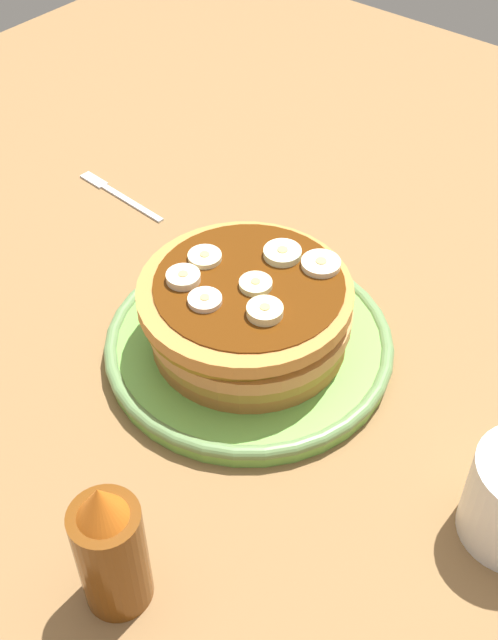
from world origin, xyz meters
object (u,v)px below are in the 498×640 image
object	(u,v)px
banana_slice_4	(183,278)
banana_slice_3	(321,264)
banana_slice_1	(205,300)
banana_slice_2	(265,311)
banana_slice_0	(259,282)
syrup_bottle	(111,550)
banana_slice_5	(279,252)
fork	(116,193)
plate	(249,344)
banana_slice_6	(206,256)
pancake_stack	(246,311)

from	to	relation	value
banana_slice_4	banana_slice_3	bearing A→B (deg)	-41.68
banana_slice_1	banana_slice_2	world-z (taller)	banana_slice_2
banana_slice_0	banana_slice_4	size ratio (longest dim) A/B	0.96
banana_slice_0	syrup_bottle	bearing A→B (deg)	-163.99
banana_slice_3	banana_slice_5	bearing A→B (deg)	104.76
banana_slice_5	fork	size ratio (longest dim) A/B	0.25
plate	banana_slice_6	distance (cm)	8.87
fork	syrup_bottle	size ratio (longest dim) A/B	1.06
banana_slice_1	banana_slice_4	bearing A→B (deg)	74.94
banana_slice_3	plate	bearing A→B (deg)	148.67
banana_slice_6	syrup_bottle	size ratio (longest dim) A/B	0.24
banana_slice_0	banana_slice_2	bearing A→B (deg)	-134.10
banana_slice_4	syrup_bottle	bearing A→B (deg)	-149.37
banana_slice_4	syrup_bottle	world-z (taller)	syrup_bottle
banana_slice_5	fork	world-z (taller)	banana_slice_5
banana_slice_4	banana_slice_5	bearing A→B (deg)	-27.56
banana_slice_1	banana_slice_5	bearing A→B (deg)	-6.04
plate	banana_slice_0	distance (cm)	7.48
banana_slice_6	banana_slice_1	bearing A→B (deg)	-139.48
banana_slice_4	banana_slice_5	size ratio (longest dim) A/B	0.87
banana_slice_0	banana_slice_3	distance (cm)	5.68
banana_slice_4	syrup_bottle	distance (cm)	23.57
banana_slice_3	banana_slice_2	bearing A→B (deg)	-179.91
banana_slice_6	fork	world-z (taller)	banana_slice_6
banana_slice_0	banana_slice_3	size ratio (longest dim) A/B	0.82
banana_slice_1	banana_slice_6	xyz separation A→B (cm)	(4.20, 3.59, 0.01)
banana_slice_0	banana_slice_3	bearing A→B (deg)	-27.65
banana_slice_1	banana_slice_2	bearing A→B (deg)	-67.51
banana_slice_5	banana_slice_1	bearing A→B (deg)	173.96
fork	pancake_stack	bearing A→B (deg)	-109.94
banana_slice_0	fork	world-z (taller)	banana_slice_0
banana_slice_2	syrup_bottle	world-z (taller)	syrup_bottle
banana_slice_2	banana_slice_3	distance (cm)	7.60
banana_slice_1	banana_slice_4	xyz separation A→B (cm)	(0.84, 3.11, 0.11)
banana_slice_3	banana_slice_0	bearing A→B (deg)	152.35
pancake_stack	banana_slice_5	distance (cm)	5.82
banana_slice_4	banana_slice_6	bearing A→B (deg)	8.05
banana_slice_0	banana_slice_4	distance (cm)	6.26
banana_slice_4	banana_slice_5	distance (cm)	8.68
pancake_stack	banana_slice_5	world-z (taller)	banana_slice_5
banana_slice_6	plate	bearing A→B (deg)	-91.94
banana_slice_3	banana_slice_1	bearing A→B (deg)	154.15
banana_slice_3	pancake_stack	bearing A→B (deg)	147.37
banana_slice_1	fork	size ratio (longest dim) A/B	0.21
pancake_stack	banana_slice_2	xyz separation A→B (cm)	(-1.99, -3.60, 3.59)
pancake_stack	banana_slice_6	size ratio (longest dim) A/B	6.38
banana_slice_2	banana_slice_4	size ratio (longest dim) A/B	1.02
banana_slice_1	fork	xyz separation A→B (cm)	(13.54, 25.55, -8.27)
banana_slice_1	banana_slice_0	bearing A→B (deg)	-23.76
fork	banana_slice_1	bearing A→B (deg)	-117.93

